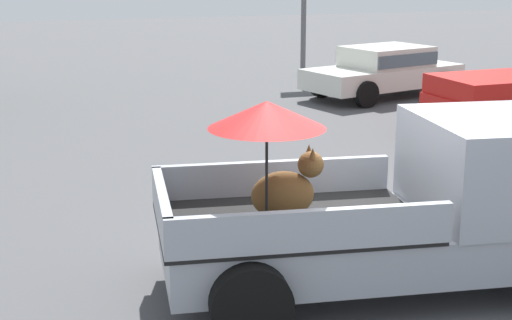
{
  "coord_description": "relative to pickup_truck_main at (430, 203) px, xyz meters",
  "views": [
    {
      "loc": [
        -3.93,
        -7.15,
        3.58
      ],
      "look_at": [
        -0.97,
        1.82,
        1.1
      ],
      "focal_mm": 54.33,
      "sensor_mm": 36.0,
      "label": 1
    }
  ],
  "objects": [
    {
      "name": "ground_plane",
      "position": [
        -0.42,
        0.06,
        -0.96
      ],
      "size": [
        80.0,
        80.0,
        0.0
      ],
      "primitive_type": "plane",
      "color": "#4C4C4F"
    },
    {
      "name": "parked_sedan_near",
      "position": [
        5.2,
        11.1,
        -0.22
      ],
      "size": [
        4.61,
        2.85,
        1.33
      ],
      "rotation": [
        0.0,
        0.0,
        3.41
      ],
      "color": "black",
      "rests_on": "ground"
    },
    {
      "name": "pickup_truck_main",
      "position": [
        0.0,
        0.0,
        0.0
      ],
      "size": [
        5.26,
        2.8,
        2.19
      ],
      "rotation": [
        0.0,
        0.0,
        -0.13
      ],
      "color": "black",
      "rests_on": "ground"
    }
  ]
}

